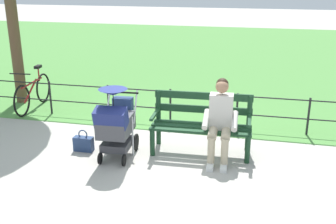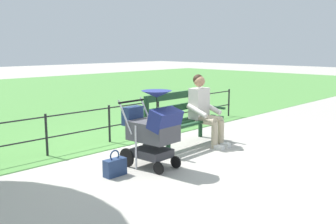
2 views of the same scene
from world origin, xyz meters
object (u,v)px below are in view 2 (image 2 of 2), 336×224
Objects in this scene: stroller at (153,128)px; person_on_bench at (204,108)px; park_bench at (183,117)px; handbag at (115,167)px.

person_on_bench is at bearing -168.27° from stroller.
person_on_bench reaches higher than park_bench.
park_bench is 1.38m from stroller.
stroller is 0.79m from handbag.
handbag is at bearing 5.55° from person_on_bench.
park_bench is at bearing -156.42° from stroller.
person_on_bench reaches higher than stroller.
park_bench is 0.42m from person_on_bench.
person_on_bench is (-0.32, 0.22, 0.15)m from park_bench.
person_on_bench is at bearing -174.45° from handbag.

